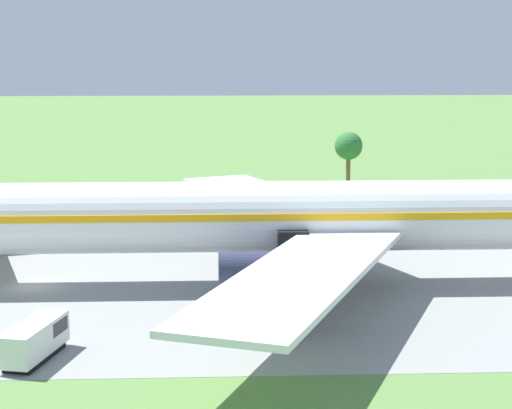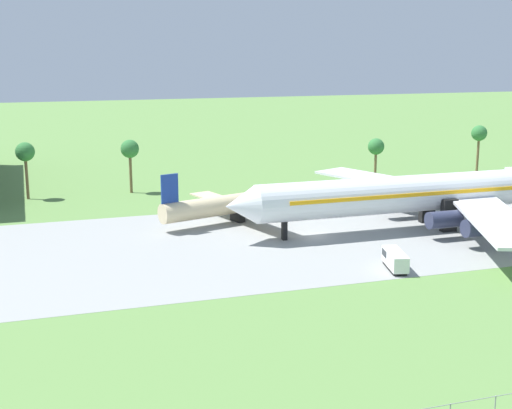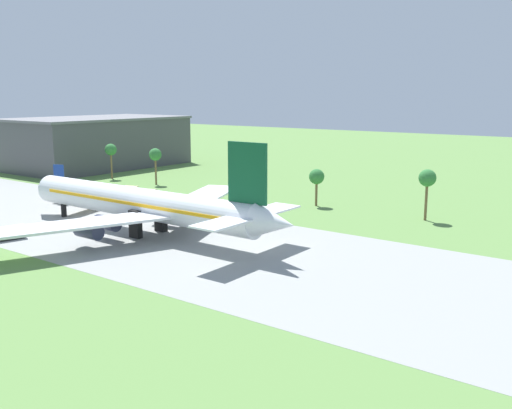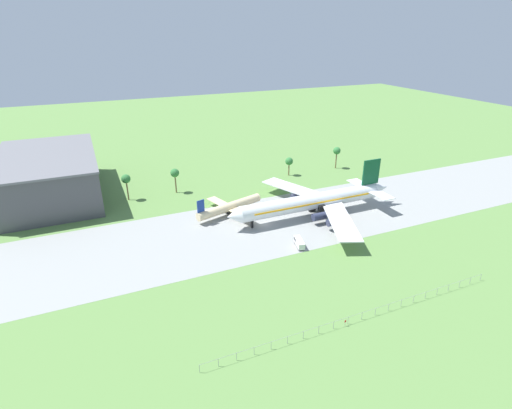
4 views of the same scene
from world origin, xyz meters
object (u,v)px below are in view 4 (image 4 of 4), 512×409
Objects in this scene: baggage_tug at (299,242)px; no_stopping_sign at (345,322)px; regional_aircraft at (229,207)px; terminal_building at (49,176)px; jet_airliner at (315,201)px.

baggage_tug is 4.04× the size of no_stopping_sign.
terminal_building reaches higher than regional_aircraft.
regional_aircraft reaches higher than baggage_tug.
baggage_tug reaches higher than no_stopping_sign.
baggage_tug is 38.16m from no_stopping_sign.
jet_airliner is 1.10× the size of terminal_building.
jet_airliner is at bearing 47.31° from baggage_tug.
no_stopping_sign is at bearing -103.09° from baggage_tug.
no_stopping_sign is (3.44, -68.40, -1.98)m from regional_aircraft.
terminal_building is (-64.14, 114.55, 7.82)m from no_stopping_sign.
regional_aircraft is 33.53m from baggage_tug.
jet_airliner is at bearing -33.71° from terminal_building.
regional_aircraft is at bearing 154.86° from jet_airliner.
regional_aircraft is 68.52m from no_stopping_sign.
terminal_building is (-89.23, 59.54, 3.20)m from jet_airliner.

